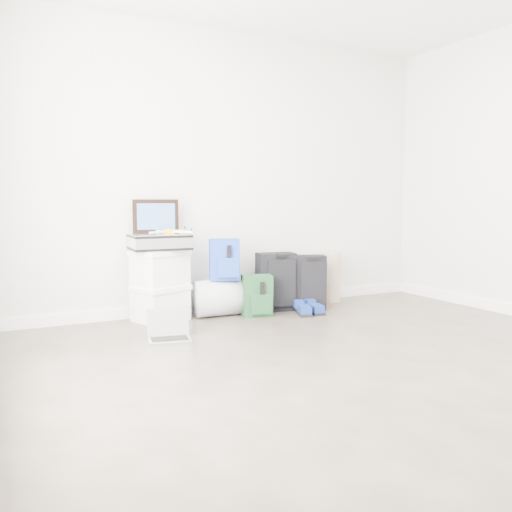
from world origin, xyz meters
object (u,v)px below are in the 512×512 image
boxes_stack (160,285)px  large_suitcase (276,282)px  laptop (169,332)px  briefcase (159,242)px  duffel_bag (224,297)px  carry_on (308,282)px

boxes_stack → large_suitcase: (1.15, -0.08, -0.04)m
laptop → boxes_stack: bearing=89.8°
briefcase → laptop: size_ratio=1.36×
duffel_bag → briefcase: bearing=178.5°
briefcase → large_suitcase: size_ratio=0.88×
duffel_bag → large_suitcase: large_suitcase is taller
boxes_stack → duffel_bag: 0.62m
boxes_stack → carry_on: bearing=-28.3°
duffel_bag → laptop: bearing=-136.5°
laptop → briefcase: bearing=89.8°
duffel_bag → laptop: 0.97m
boxes_stack → carry_on: boxes_stack is taller
boxes_stack → duffel_bag: (0.60, -0.06, -0.15)m
carry_on → large_suitcase: bearing=-174.4°
boxes_stack → carry_on: 1.47m
carry_on → briefcase: bearing=-164.7°
duffel_bag → laptop: size_ratio=1.51×
large_suitcase → laptop: bearing=-145.1°
briefcase → duffel_bag: bearing=-2.4°
boxes_stack → briefcase: (0.00, 0.00, 0.39)m
duffel_bag → carry_on: size_ratio=1.03×
boxes_stack → large_suitcase: bearing=-25.6°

